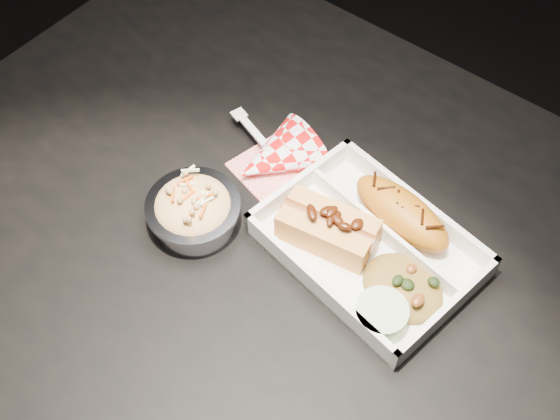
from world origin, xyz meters
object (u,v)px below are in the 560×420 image
object	(u,v)px
dining_table	(326,302)
hotdog	(328,227)
napkin_fork	(275,158)
fried_pastry	(402,213)
foil_coleslaw_cup	(193,209)
food_tray	(369,248)

from	to	relation	value
dining_table	hotdog	world-z (taller)	hotdog
dining_table	napkin_fork	distance (m)	0.20
fried_pastry	foil_coleslaw_cup	bearing A→B (deg)	-143.11
fried_pastry	foil_coleslaw_cup	world-z (taller)	foil_coleslaw_cup
dining_table	hotdog	distance (m)	0.13
napkin_fork	fried_pastry	bearing A→B (deg)	24.04
dining_table	hotdog	bearing A→B (deg)	132.99
fried_pastry	foil_coleslaw_cup	xyz separation A→B (m)	(-0.20, -0.15, -0.00)
food_tray	hotdog	bearing A→B (deg)	-149.23
hotdog	napkin_fork	distance (m)	0.14
dining_table	fried_pastry	world-z (taller)	fried_pastry
food_tray	fried_pastry	distance (m)	0.06
food_tray	fried_pastry	bearing A→B (deg)	90.00
fried_pastry	foil_coleslaw_cup	size ratio (longest dim) A/B	1.22
fried_pastry	napkin_fork	bearing A→B (deg)	-173.86
dining_table	napkin_fork	world-z (taller)	napkin_fork
napkin_fork	foil_coleslaw_cup	bearing A→B (deg)	-81.43
food_tray	napkin_fork	size ratio (longest dim) A/B	1.61
dining_table	napkin_fork	xyz separation A→B (m)	(-0.15, 0.08, 0.11)
fried_pastry	hotdog	world-z (taller)	hotdog
hotdog	napkin_fork	xyz separation A→B (m)	(-0.12, 0.05, -0.02)
fried_pastry	napkin_fork	world-z (taller)	napkin_fork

